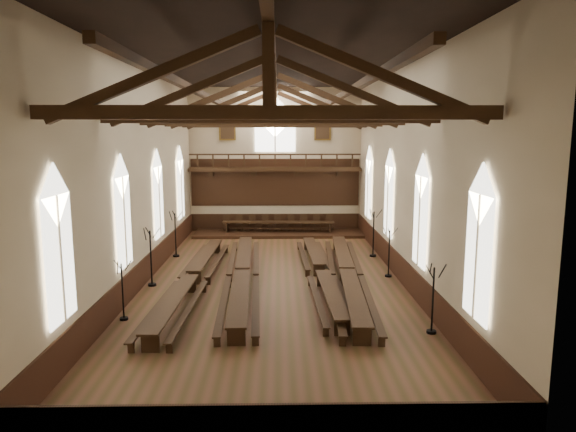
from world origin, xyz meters
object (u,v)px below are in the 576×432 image
(candelabrum_left_near, at_px, (123,302))
(candelabrum_right_mid, at_px, (389,262))
(refectory_row_b, at_px, (242,273))
(refectory_row_d, at_px, (347,272))
(candelabrum_right_near, at_px, (432,312))
(refectory_row_a, at_px, (192,277))
(candelabrum_left_far, at_px, (176,243))
(candelabrum_right_far, at_px, (373,242))
(candelabrum_left_mid, at_px, (151,268))
(high_table, at_px, (278,223))
(dais, at_px, (278,233))
(refectory_row_c, at_px, (321,271))

(candelabrum_left_near, distance_m, candelabrum_right_mid, 12.44)
(refectory_row_b, bearing_deg, refectory_row_d, -0.35)
(candelabrum_right_near, bearing_deg, refectory_row_a, 149.69)
(candelabrum_left_far, bearing_deg, refectory_row_a, -72.32)
(candelabrum_right_far, bearing_deg, candelabrum_left_far, 179.11)
(refectory_row_d, bearing_deg, refectory_row_b, 179.65)
(candelabrum_left_far, xyz_separation_m, candelabrum_right_mid, (11.10, -4.28, -0.06))
(candelabrum_left_mid, bearing_deg, candelabrum_right_far, 25.99)
(refectory_row_a, xyz_separation_m, candelabrum_left_near, (-1.92, -3.87, 0.16))
(candelabrum_left_far, bearing_deg, refectory_row_b, -53.09)
(candelabrum_right_near, height_order, candelabrum_right_mid, candelabrum_right_near)
(high_table, distance_m, candelabrum_left_mid, 13.13)
(dais, relative_size, candelabrum_right_mid, 4.71)
(candelabrum_left_mid, distance_m, candelabrum_right_far, 12.35)
(candelabrum_left_far, height_order, candelabrum_right_mid, candelabrum_left_far)
(refectory_row_d, distance_m, candelabrum_left_far, 10.49)
(candelabrum_left_far, bearing_deg, refectory_row_d, -31.54)
(high_table, distance_m, candelabrum_left_far, 8.47)
(candelabrum_left_mid, distance_m, candelabrum_left_far, 5.58)
(refectory_row_d, height_order, candelabrum_left_far, candelabrum_left_far)
(refectory_row_c, xyz_separation_m, refectory_row_d, (1.18, -0.51, 0.06))
(candelabrum_left_near, relative_size, candelabrum_right_near, 0.92)
(refectory_row_a, xyz_separation_m, candelabrum_left_far, (-1.92, 6.02, 0.26))
(refectory_row_c, relative_size, candelabrum_right_mid, 5.71)
(candelabrum_right_near, bearing_deg, candelabrum_left_far, 134.27)
(high_table, height_order, candelabrum_left_far, candelabrum_left_far)
(refectory_row_b, bearing_deg, candelabrum_right_near, -40.26)
(candelabrum_left_near, bearing_deg, candelabrum_left_far, 90.00)
(refectory_row_a, height_order, refectory_row_c, refectory_row_a)
(candelabrum_left_near, height_order, candelabrum_left_mid, candelabrum_left_mid)
(refectory_row_c, distance_m, candelabrum_left_far, 9.22)
(refectory_row_a, distance_m, dais, 12.83)
(candelabrum_left_near, bearing_deg, refectory_row_d, 26.21)
(candelabrum_right_near, bearing_deg, refectory_row_d, 110.10)
(refectory_row_d, distance_m, high_table, 12.13)
(candelabrum_right_far, bearing_deg, candelabrum_left_near, -138.80)
(high_table, xyz_separation_m, candelabrum_right_near, (5.34, -17.60, -0.04))
(candelabrum_right_far, bearing_deg, refectory_row_a, -147.51)
(dais, height_order, candelabrum_left_near, candelabrum_left_near)
(dais, distance_m, candelabrum_left_mid, 13.15)
(refectory_row_c, relative_size, refectory_row_d, 0.94)
(high_table, bearing_deg, refectory_row_d, -74.80)
(refectory_row_d, relative_size, candelabrum_right_near, 5.88)
(refectory_row_c, bearing_deg, candelabrum_left_mid, -175.53)
(candelabrum_left_mid, relative_size, candelabrum_right_mid, 1.12)
(candelabrum_right_near, bearing_deg, high_table, 106.87)
(candelabrum_right_mid, bearing_deg, candelabrum_left_mid, -173.30)
(refectory_row_b, height_order, candelabrum_right_mid, candelabrum_right_mid)
(refectory_row_b, relative_size, candelabrum_right_far, 5.35)
(refectory_row_d, bearing_deg, candelabrum_right_far, 67.90)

